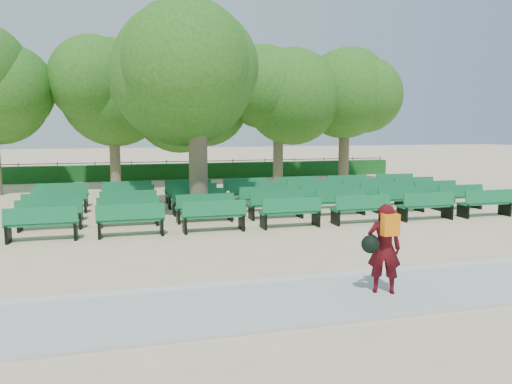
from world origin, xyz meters
TOP-DOWN VIEW (x-y plane):
  - ground at (0.00, 0.00)m, footprint 120.00×120.00m
  - paving at (0.00, -7.40)m, footprint 30.00×2.20m
  - curb at (0.00, -6.25)m, footprint 30.00×0.12m
  - hedge at (0.00, 14.00)m, footprint 26.00×0.70m
  - fence at (0.00, 14.40)m, footprint 26.00×0.10m
  - tree_line at (0.00, 10.00)m, footprint 21.80×6.80m
  - bench_array at (1.30, 1.87)m, footprint 1.88×0.67m
  - tree_among at (-1.13, 1.15)m, footprint 4.89×4.89m
  - person at (0.86, -7.45)m, footprint 0.81×0.59m

SIDE VIEW (x-z plane):
  - ground at x=0.00m, z-range 0.00..0.00m
  - fence at x=0.00m, z-range -0.51..0.51m
  - tree_line at x=0.00m, z-range -3.52..3.52m
  - paving at x=0.00m, z-range 0.00..0.06m
  - curb at x=0.00m, z-range 0.00..0.10m
  - bench_array at x=1.30m, z-range -0.49..0.68m
  - hedge at x=0.00m, z-range 0.00..0.90m
  - person at x=0.86m, z-range 0.09..1.71m
  - tree_among at x=-1.13m, z-range 1.24..8.21m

